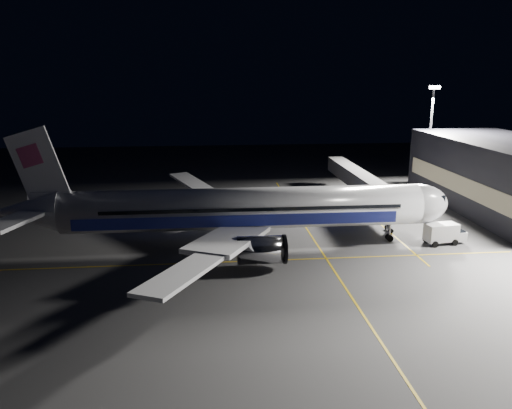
{
  "coord_description": "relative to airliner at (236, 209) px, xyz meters",
  "views": [
    {
      "loc": [
        -4.84,
        -64.73,
        22.86
      ],
      "look_at": [
        1.49,
        -0.8,
        6.0
      ],
      "focal_mm": 35.0,
      "sensor_mm": 36.0,
      "label": 1
    }
  ],
  "objects": [
    {
      "name": "ground",
      "position": [
        1.08,
        0.0,
        -5.16
      ],
      "size": [
        200.0,
        200.0,
        0.0
      ],
      "primitive_type": "plane",
      "color": "#4C4C4F",
      "rests_on": "ground"
    },
    {
      "name": "floodlight_mast_north",
      "position": [
        41.08,
        31.99,
        7.21
      ],
      "size": [
        2.4,
        0.68,
        20.7
      ],
      "color": "#59595E",
      "rests_on": "ground"
    },
    {
      "name": "safety_cone_a",
      "position": [
        -4.59,
        10.59,
        -4.88
      ],
      "size": [
        0.38,
        0.38,
        0.58
      ],
      "primitive_type": "cone",
      "color": "#D75B09",
      "rests_on": "ground"
    },
    {
      "name": "terminal",
      "position": [
        47.06,
        14.0,
        0.83
      ],
      "size": [
        18.12,
        40.0,
        12.0
      ],
      "color": "black",
      "rests_on": "ground"
    },
    {
      "name": "safety_cone_b",
      "position": [
        7.08,
        13.38,
        -4.83
      ],
      "size": [
        0.45,
        0.45,
        0.67
      ],
      "primitive_type": "cone",
      "color": "#D75B09",
      "rests_on": "ground"
    },
    {
      "name": "service_truck",
      "position": [
        28.69,
        -1.93,
        -3.62
      ],
      "size": [
        5.92,
        3.09,
        2.89
      ],
      "rotation": [
        0.0,
        0.0,
        0.14
      ],
      "color": "silver",
      "rests_on": "ground"
    },
    {
      "name": "safety_cone_c",
      "position": [
        -3.17,
        4.0,
        -4.87
      ],
      "size": [
        0.39,
        0.39,
        0.59
      ],
      "primitive_type": "cone",
      "color": "#D75B09",
      "rests_on": "ground"
    },
    {
      "name": "guide_line_main",
      "position": [
        11.08,
        0.0,
        -5.16
      ],
      "size": [
        0.25,
        80.0,
        0.01
      ],
      "primitive_type": "cube",
      "color": "gold",
      "rests_on": "ground"
    },
    {
      "name": "guide_line_side",
      "position": [
        23.08,
        10.0,
        -5.16
      ],
      "size": [
        0.25,
        40.0,
        0.01
      ],
      "primitive_type": "cube",
      "color": "gold",
      "rests_on": "ground"
    },
    {
      "name": "baggage_tug",
      "position": [
        -4.53,
        20.8,
        -4.37
      ],
      "size": [
        2.66,
        2.28,
        1.72
      ],
      "rotation": [
        0.0,
        0.0,
        -0.18
      ],
      "color": "black",
      "rests_on": "ground"
    },
    {
      "name": "guide_line_cross",
      "position": [
        1.08,
        -6.0,
        -5.16
      ],
      "size": [
        70.0,
        0.25,
        0.01
      ],
      "primitive_type": "cube",
      "color": "gold",
      "rests_on": "ground"
    },
    {
      "name": "jet_bridge",
      "position": [
        23.08,
        18.06,
        -0.58
      ],
      "size": [
        3.6,
        34.4,
        6.3
      ],
      "color": "#B2B2B7",
      "rests_on": "ground"
    },
    {
      "name": "airliner",
      "position": [
        0.0,
        0.0,
        0.0
      ],
      "size": [
        61.48,
        54.22,
        16.64
      ],
      "color": "silver",
      "rests_on": "ground"
    }
  ]
}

